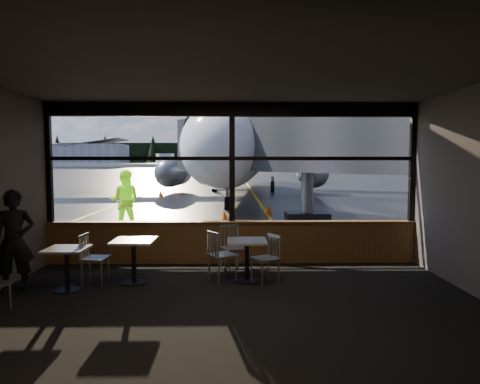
{
  "coord_description": "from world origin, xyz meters",
  "views": [
    {
      "loc": [
        0.01,
        -9.29,
        2.22
      ],
      "look_at": [
        0.19,
        1.0,
        1.5
      ],
      "focal_mm": 32.0,
      "sensor_mm": 36.0,
      "label": 1
    }
  ],
  "objects_px": {
    "jet_bridge": "(336,152)",
    "chair_near_w": "(222,256)",
    "cone_wing": "(161,193)",
    "cafe_table_left": "(67,270)",
    "cone_nose": "(224,216)",
    "cafe_table_near": "(247,261)",
    "chair_mid_w": "(95,259)",
    "chair_near_e": "(265,259)",
    "passenger": "(14,241)",
    "ground_crew": "(125,200)",
    "airliner": "(243,120)",
    "cafe_table_mid": "(134,262)",
    "cone_extra": "(268,209)",
    "chair_near_n": "(234,249)"
  },
  "relations": [
    {
      "from": "jet_bridge",
      "to": "cafe_table_mid",
      "type": "distance_m",
      "value": 9.15
    },
    {
      "from": "cafe_table_near",
      "to": "chair_mid_w",
      "type": "relative_size",
      "value": 0.85
    },
    {
      "from": "chair_near_e",
      "to": "chair_mid_w",
      "type": "distance_m",
      "value": 3.09
    },
    {
      "from": "jet_bridge",
      "to": "chair_near_w",
      "type": "height_order",
      "value": "jet_bridge"
    },
    {
      "from": "chair_near_w",
      "to": "cone_wing",
      "type": "xyz_separation_m",
      "value": [
        -4.43,
        19.65,
        -0.26
      ]
    },
    {
      "from": "chair_mid_w",
      "to": "cafe_table_left",
      "type": "bearing_deg",
      "value": -35.53
    },
    {
      "from": "cafe_table_left",
      "to": "chair_near_e",
      "type": "xyz_separation_m",
      "value": [
        3.43,
        0.37,
        0.08
      ]
    },
    {
      "from": "chair_near_n",
      "to": "cone_nose",
      "type": "height_order",
      "value": "chair_near_n"
    },
    {
      "from": "chair_mid_w",
      "to": "cone_extra",
      "type": "xyz_separation_m",
      "value": [
        4.02,
        10.33,
        -0.24
      ]
    },
    {
      "from": "airliner",
      "to": "ground_crew",
      "type": "xyz_separation_m",
      "value": [
        -4.23,
        -17.63,
        -4.29
      ]
    },
    {
      "from": "chair_near_w",
      "to": "passenger",
      "type": "xyz_separation_m",
      "value": [
        -3.52,
        -0.62,
        0.4
      ]
    },
    {
      "from": "chair_near_n",
      "to": "ground_crew",
      "type": "height_order",
      "value": "ground_crew"
    },
    {
      "from": "cafe_table_left",
      "to": "ground_crew",
      "type": "bearing_deg",
      "value": 95.57
    },
    {
      "from": "chair_near_e",
      "to": "chair_near_w",
      "type": "bearing_deg",
      "value": 45.87
    },
    {
      "from": "chair_near_e",
      "to": "passenger",
      "type": "distance_m",
      "value": 4.34
    },
    {
      "from": "cafe_table_near",
      "to": "cafe_table_mid",
      "type": "distance_m",
      "value": 2.07
    },
    {
      "from": "airliner",
      "to": "jet_bridge",
      "type": "xyz_separation_m",
      "value": [
        2.84,
        -16.63,
        -2.72
      ]
    },
    {
      "from": "jet_bridge",
      "to": "cafe_table_mid",
      "type": "height_order",
      "value": "jet_bridge"
    },
    {
      "from": "cafe_table_near",
      "to": "cafe_table_left",
      "type": "relative_size",
      "value": 1.05
    },
    {
      "from": "passenger",
      "to": "cone_wing",
      "type": "distance_m",
      "value": 20.3
    },
    {
      "from": "chair_near_n",
      "to": "cafe_table_left",
      "type": "bearing_deg",
      "value": -2.31
    },
    {
      "from": "cafe_table_left",
      "to": "chair_mid_w",
      "type": "distance_m",
      "value": 0.55
    },
    {
      "from": "jet_bridge",
      "to": "chair_near_n",
      "type": "xyz_separation_m",
      "value": [
        -3.57,
        -6.29,
        -2.08
      ]
    },
    {
      "from": "cafe_table_near",
      "to": "cafe_table_left",
      "type": "distance_m",
      "value": 3.15
    },
    {
      "from": "cafe_table_near",
      "to": "cafe_table_left",
      "type": "bearing_deg",
      "value": -170.64
    },
    {
      "from": "jet_bridge",
      "to": "cone_nose",
      "type": "xyz_separation_m",
      "value": [
        -3.9,
        0.68,
        -2.31
      ]
    },
    {
      "from": "cafe_table_left",
      "to": "cone_extra",
      "type": "bearing_deg",
      "value": 67.87
    },
    {
      "from": "airliner",
      "to": "cafe_table_mid",
      "type": "distance_m",
      "value": 24.34
    },
    {
      "from": "airliner",
      "to": "cone_nose",
      "type": "height_order",
      "value": "airliner"
    },
    {
      "from": "chair_near_w",
      "to": "cafe_table_left",
      "type": "bearing_deg",
      "value": -110.02
    },
    {
      "from": "cone_wing",
      "to": "cafe_table_near",
      "type": "bearing_deg",
      "value": -76.08
    },
    {
      "from": "cafe_table_mid",
      "to": "chair_mid_w",
      "type": "bearing_deg",
      "value": -179.14
    },
    {
      "from": "jet_bridge",
      "to": "chair_mid_w",
      "type": "bearing_deg",
      "value": -130.7
    },
    {
      "from": "chair_near_e",
      "to": "jet_bridge",
      "type": "bearing_deg",
      "value": -52.1
    },
    {
      "from": "chair_near_w",
      "to": "cone_extra",
      "type": "bearing_deg",
      "value": 138.14
    },
    {
      "from": "cafe_table_near",
      "to": "chair_near_w",
      "type": "relative_size",
      "value": 0.82
    },
    {
      "from": "cafe_table_near",
      "to": "cone_wing",
      "type": "relative_size",
      "value": 1.77
    },
    {
      "from": "airliner",
      "to": "chair_mid_w",
      "type": "xyz_separation_m",
      "value": [
        -3.25,
        -23.72,
        -4.82
      ]
    },
    {
      "from": "cafe_table_left",
      "to": "cone_nose",
      "type": "distance_m",
      "value": 8.56
    },
    {
      "from": "cone_wing",
      "to": "cone_extra",
      "type": "xyz_separation_m",
      "value": [
        6.14,
        -9.48,
        0.0
      ]
    },
    {
      "from": "cafe_table_mid",
      "to": "chair_near_w",
      "type": "xyz_separation_m",
      "value": [
        1.61,
        0.15,
        0.07
      ]
    },
    {
      "from": "cafe_table_mid",
      "to": "chair_near_w",
      "type": "bearing_deg",
      "value": 5.17
    },
    {
      "from": "chair_near_e",
      "to": "cone_extra",
      "type": "relative_size",
      "value": 2.02
    },
    {
      "from": "chair_mid_w",
      "to": "ground_crew",
      "type": "xyz_separation_m",
      "value": [
        -0.98,
        6.08,
        0.52
      ]
    },
    {
      "from": "cafe_table_near",
      "to": "cone_wing",
      "type": "bearing_deg",
      "value": 103.92
    },
    {
      "from": "cone_extra",
      "to": "cone_nose",
      "type": "bearing_deg",
      "value": -125.55
    },
    {
      "from": "chair_near_w",
      "to": "cone_extra",
      "type": "relative_size",
      "value": 2.13
    },
    {
      "from": "airliner",
      "to": "chair_near_e",
      "type": "distance_m",
      "value": 24.25
    },
    {
      "from": "cafe_table_left",
      "to": "cone_wing",
      "type": "relative_size",
      "value": 1.69
    },
    {
      "from": "cafe_table_left",
      "to": "cone_nose",
      "type": "relative_size",
      "value": 1.51
    }
  ]
}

